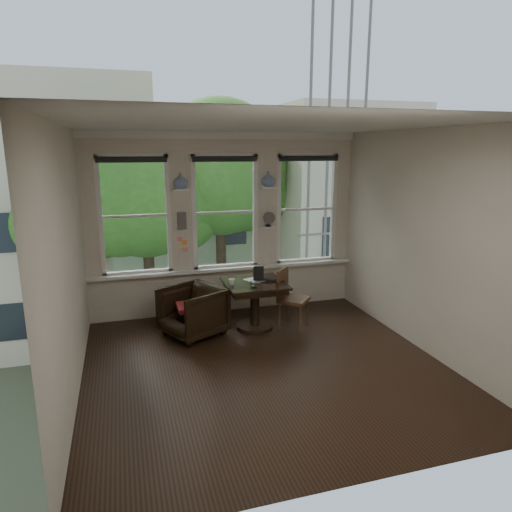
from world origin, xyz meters
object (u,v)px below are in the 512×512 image
object	(u,v)px
table	(255,305)
side_chair_right	(294,299)
mug	(232,282)
armchair_left	(193,311)
laptop	(267,281)

from	to	relation	value
table	side_chair_right	world-z (taller)	side_chair_right
side_chair_right	mug	world-z (taller)	side_chair_right
armchair_left	table	bearing A→B (deg)	62.11
laptop	mug	distance (m)	0.56
laptop	mug	bearing A→B (deg)	-163.82
armchair_left	laptop	world-z (taller)	laptop
armchair_left	mug	world-z (taller)	mug
armchair_left	side_chair_right	size ratio (longest dim) A/B	0.89
armchair_left	laptop	bearing A→B (deg)	60.43
mug	laptop	bearing A→B (deg)	0.94
armchair_left	side_chair_right	bearing A→B (deg)	58.10
table	armchair_left	distance (m)	0.96
table	armchair_left	bearing A→B (deg)	179.45
table	mug	xyz separation A→B (m)	(-0.37, -0.04, 0.42)
laptop	side_chair_right	bearing A→B (deg)	4.19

